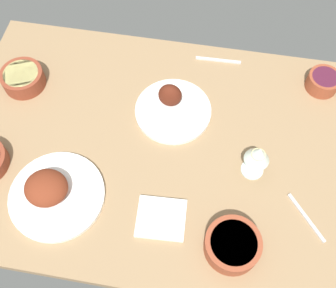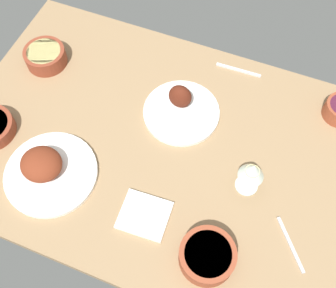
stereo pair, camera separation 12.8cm
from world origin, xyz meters
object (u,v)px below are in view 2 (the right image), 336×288
object	(u,v)px
bowl_sauce	(207,256)
folded_napkin	(144,215)
wine_glass	(252,172)
fork_loose	(290,244)
plate_center_main	(181,108)
bowl_potatoes	(45,56)
plate_far_side	(47,169)
spoon_loose	(238,70)

from	to	relation	value
bowl_sauce	folded_napkin	size ratio (longest dim) A/B	1.10
wine_glass	fork_loose	distance (cm)	23.26
plate_center_main	bowl_potatoes	distance (cm)	52.95
plate_far_side	wine_glass	xyz separation A→B (cm)	(-58.43, -18.64, 7.17)
plate_center_main	fork_loose	distance (cm)	54.68
bowl_sauce	bowl_potatoes	xyz separation A→B (cm)	(77.01, -45.72, -0.14)
plate_far_side	folded_napkin	bearing A→B (deg)	176.97
folded_napkin	spoon_loose	size ratio (longest dim) A/B	0.87
plate_far_side	bowl_potatoes	bearing A→B (deg)	-59.67
bowl_sauce	folded_napkin	xyz separation A→B (cm)	(21.06, -5.10, -2.74)
spoon_loose	bowl_potatoes	bearing A→B (deg)	16.66
plate_far_side	bowl_sauce	distance (cm)	54.70
bowl_potatoes	folded_napkin	xyz separation A→B (cm)	(-55.95, 40.62, -2.60)
folded_napkin	spoon_loose	bearing A→B (deg)	-99.09
folded_napkin	fork_loose	bearing A→B (deg)	-169.96
plate_far_side	plate_center_main	bearing A→B (deg)	-129.50
plate_center_main	wine_glass	world-z (taller)	wine_glass
bowl_potatoes	spoon_loose	distance (cm)	69.50
plate_far_side	spoon_loose	xyz separation A→B (cm)	(-43.20, -60.63, -2.36)
plate_center_main	fork_loose	world-z (taller)	plate_center_main
plate_center_main	fork_loose	size ratio (longest dim) A/B	1.54
bowl_potatoes	fork_loose	size ratio (longest dim) A/B	0.87
fork_loose	plate_far_side	bearing A→B (deg)	55.46
bowl_sauce	fork_loose	size ratio (longest dim) A/B	0.94
plate_far_side	folded_napkin	distance (cm)	33.33
folded_napkin	fork_loose	distance (cm)	42.66
plate_far_side	bowl_potatoes	xyz separation A→B (cm)	(22.74, -38.86, 0.44)
bowl_potatoes	wine_glass	xyz separation A→B (cm)	(-81.17, 20.23, 6.73)
folded_napkin	bowl_sauce	bearing A→B (deg)	166.39
plate_center_main	spoon_loose	xyz separation A→B (cm)	(-13.05, -24.06, -1.88)
bowl_potatoes	spoon_loose	bearing A→B (deg)	-161.73
wine_glass	bowl_potatoes	bearing A→B (deg)	-13.99
wine_glass	folded_napkin	distance (cm)	33.74
plate_far_side	wine_glass	distance (cm)	61.74
bowl_sauce	fork_loose	distance (cm)	24.59
bowl_potatoes	folded_napkin	size ratio (longest dim) A/B	1.02
plate_center_main	plate_far_side	bearing A→B (deg)	50.50
plate_far_side	bowl_sauce	xyz separation A→B (cm)	(-54.27, 6.86, 0.58)
plate_far_side	wine_glass	size ratio (longest dim) A/B	2.06
fork_loose	spoon_loose	bearing A→B (deg)	-8.62
plate_far_side	folded_napkin	size ratio (longest dim) A/B	2.02
plate_far_side	plate_center_main	world-z (taller)	plate_center_main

